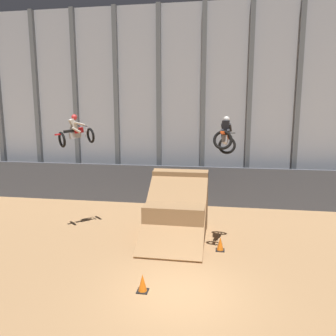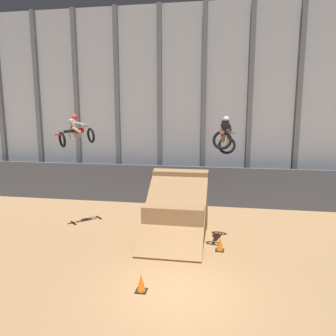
{
  "view_description": "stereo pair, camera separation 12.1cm",
  "coord_description": "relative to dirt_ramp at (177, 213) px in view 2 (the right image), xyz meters",
  "views": [
    {
      "loc": [
        1.17,
        -9.34,
        5.65
      ],
      "look_at": [
        -1.25,
        5.49,
        3.04
      ],
      "focal_mm": 35.0,
      "sensor_mm": 36.0,
      "label": 1
    },
    {
      "loc": [
        1.29,
        -9.32,
        5.65
      ],
      "look_at": [
        -1.25,
        5.49,
        3.04
      ],
      "focal_mm": 35.0,
      "sensor_mm": 36.0,
      "label": 2
    }
  ],
  "objects": [
    {
      "name": "lower_barrier",
      "position": [
        0.75,
        4.88,
        0.17
      ],
      "size": [
        31.36,
        0.2,
        2.38
      ],
      "color": "#474C56",
      "rests_on": "ground_plane"
    },
    {
      "name": "rider_bike_right_air",
      "position": [
        2.07,
        -1.31,
        3.62
      ],
      "size": [
        0.95,
        1.76,
        1.6
      ],
      "rotation": [
        -0.24,
        0.0,
        -0.14
      ],
      "color": "black"
    },
    {
      "name": "arena_back_wall",
      "position": [
        0.75,
        6.27,
        5.0
      ],
      "size": [
        32.0,
        0.4,
        12.04
      ],
      "color": "#A3A8B2",
      "rests_on": "ground_plane"
    },
    {
      "name": "ground_plane",
      "position": [
        0.75,
        -5.06,
        -1.02
      ],
      "size": [
        60.0,
        60.0,
        0.0
      ],
      "primitive_type": "plane",
      "color": "#9E754C"
    },
    {
      "name": "rider_bike_left_air",
      "position": [
        -4.77,
        -0.07,
        3.64
      ],
      "size": [
        1.61,
        1.64,
        1.51
      ],
      "rotation": [
        0.09,
        0.0,
        -0.76
      ],
      "color": "black"
    },
    {
      "name": "dirt_ramp",
      "position": [
        0.0,
        0.0,
        0.0
      ],
      "size": [
        2.68,
        4.22,
        2.95
      ],
      "color": "#966F48",
      "rests_on": "ground_plane"
    },
    {
      "name": "traffic_cone_arena_edge",
      "position": [
        1.99,
        -1.55,
        -0.74
      ],
      "size": [
        0.36,
        0.36,
        0.58
      ],
      "color": "black",
      "rests_on": "ground_plane"
    },
    {
      "name": "traffic_cone_near_ramp",
      "position": [
        -0.42,
        -5.09,
        -0.74
      ],
      "size": [
        0.36,
        0.36,
        0.58
      ],
      "color": "black",
      "rests_on": "ground_plane"
    }
  ]
}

